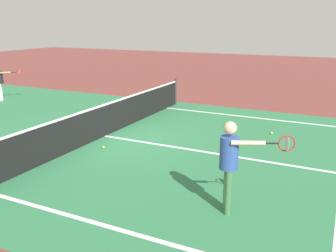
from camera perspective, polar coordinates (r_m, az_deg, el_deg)
ground_plane at (r=11.05m, az=-9.71°, el=-1.54°), size 60.00×60.00×0.00m
court_surface_inbounds at (r=11.05m, az=-9.71°, el=-1.53°), size 10.62×24.40×0.00m
line_sideline_right at (r=13.03m, az=23.94°, el=-0.02°), size 0.10×11.89×0.01m
line_center_service at (r=9.60m, az=6.04°, el=-4.04°), size 0.10×6.40×0.01m
net at (r=10.91m, az=-9.83°, el=0.93°), size 9.92×0.09×1.07m
player_near at (r=6.39m, az=9.66°, el=-4.75°), size 0.52×1.19×1.65m
player_far at (r=17.29m, az=-24.54°, el=6.61°), size 0.73×1.00×1.49m
tennis_ball_mid_court at (r=11.52m, az=15.73°, el=-1.03°), size 0.07×0.07×0.07m
tennis_ball_near_net at (r=9.98m, az=-9.95°, el=-3.25°), size 0.07×0.07×0.07m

